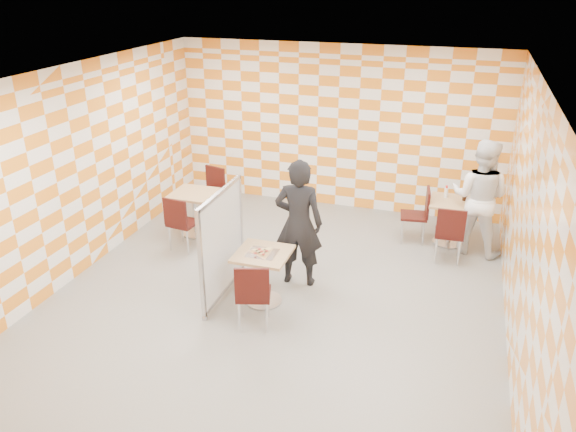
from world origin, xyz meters
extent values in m
plane|color=gray|center=(0.00, 0.00, 0.00)|extent=(7.00, 7.00, 0.00)
plane|color=white|center=(0.00, 0.00, 3.00)|extent=(7.00, 7.00, 0.00)
plane|color=white|center=(0.00, 3.50, 1.50)|extent=(6.00, 0.00, 6.00)
plane|color=white|center=(-3.00, 0.00, 1.50)|extent=(0.00, 7.00, 7.00)
plane|color=white|center=(3.00, 0.00, 1.50)|extent=(0.00, 7.00, 7.00)
cube|color=tan|center=(-0.13, -0.17, 0.73)|extent=(0.70, 0.70, 0.04)
cylinder|color=#A5A5AA|center=(-0.13, -0.17, 0.37)|extent=(0.08, 0.08, 0.70)
cylinder|color=#A5A5AA|center=(-0.13, -0.17, 0.01)|extent=(0.50, 0.50, 0.03)
cube|color=tan|center=(2.17, 2.44, 0.73)|extent=(0.70, 0.70, 0.04)
cylinder|color=#A5A5AA|center=(2.17, 2.44, 0.37)|extent=(0.08, 0.08, 0.70)
cylinder|color=#A5A5AA|center=(2.17, 2.44, 0.01)|extent=(0.50, 0.50, 0.03)
cube|color=tan|center=(-1.98, 1.51, 0.73)|extent=(0.70, 0.70, 0.04)
cylinder|color=#A5A5AA|center=(-1.98, 1.51, 0.37)|extent=(0.08, 0.08, 0.70)
cylinder|color=#A5A5AA|center=(-1.98, 1.51, 0.01)|extent=(0.50, 0.50, 0.03)
cube|color=#330C0A|center=(-0.06, -0.72, 0.45)|extent=(0.52, 0.52, 0.04)
cube|color=#330C0A|center=(0.00, -0.91, 0.70)|extent=(0.41, 0.16, 0.45)
cylinder|color=silver|center=(0.06, -0.51, 0.21)|extent=(0.03, 0.03, 0.43)
cylinder|color=silver|center=(-0.27, -0.60, 0.21)|extent=(0.03, 0.03, 0.43)
cylinder|color=silver|center=(0.15, -0.83, 0.21)|extent=(0.03, 0.03, 0.43)
cylinder|color=silver|center=(-0.17, -0.93, 0.21)|extent=(0.03, 0.03, 0.43)
cube|color=#330C0A|center=(2.17, 1.83, 0.45)|extent=(0.44, 0.44, 0.04)
cube|color=#330C0A|center=(2.18, 1.63, 0.70)|extent=(0.42, 0.06, 0.45)
cylinder|color=silver|center=(2.34, 2.01, 0.21)|extent=(0.03, 0.03, 0.43)
cylinder|color=silver|center=(2.00, 1.99, 0.21)|extent=(0.03, 0.03, 0.43)
cylinder|color=silver|center=(2.35, 1.67, 0.21)|extent=(0.03, 0.03, 0.43)
cylinder|color=silver|center=(2.01, 1.65, 0.21)|extent=(0.03, 0.03, 0.43)
cube|color=#330C0A|center=(1.58, 2.35, 0.45)|extent=(0.47, 0.47, 0.04)
cube|color=#330C0A|center=(1.78, 2.38, 0.70)|extent=(0.09, 0.42, 0.45)
cylinder|color=silver|center=(1.39, 2.50, 0.21)|extent=(0.03, 0.03, 0.43)
cylinder|color=silver|center=(1.44, 2.16, 0.21)|extent=(0.03, 0.03, 0.43)
cylinder|color=silver|center=(1.73, 2.54, 0.21)|extent=(0.03, 0.03, 0.43)
cylinder|color=silver|center=(1.77, 2.20, 0.21)|extent=(0.03, 0.03, 0.43)
cube|color=#330C0A|center=(-1.88, 0.95, 0.45)|extent=(0.47, 0.47, 0.04)
cube|color=#330C0A|center=(-1.91, 0.75, 0.70)|extent=(0.42, 0.10, 0.45)
cylinder|color=silver|center=(-1.69, 1.09, 0.21)|extent=(0.03, 0.03, 0.43)
cylinder|color=silver|center=(-2.03, 1.14, 0.21)|extent=(0.03, 0.03, 0.43)
cylinder|color=silver|center=(-1.74, 0.75, 0.21)|extent=(0.03, 0.03, 0.43)
cylinder|color=silver|center=(-2.08, 0.80, 0.21)|extent=(0.03, 0.03, 0.43)
cube|color=#330C0A|center=(-2.02, 2.18, 0.45)|extent=(0.52, 0.52, 0.04)
cube|color=#330C0A|center=(-1.97, 2.37, 0.70)|extent=(0.42, 0.15, 0.45)
cylinder|color=silver|center=(-2.23, 2.06, 0.21)|extent=(0.03, 0.03, 0.43)
cylinder|color=silver|center=(-1.90, 1.97, 0.21)|extent=(0.03, 0.03, 0.43)
cylinder|color=silver|center=(-2.14, 2.39, 0.21)|extent=(0.03, 0.03, 0.43)
cylinder|color=silver|center=(-1.81, 2.30, 0.21)|extent=(0.03, 0.03, 0.43)
cube|color=white|center=(-0.71, -0.16, 0.80)|extent=(0.02, 1.30, 1.40)
cube|color=#B2B2B7|center=(-0.71, -0.16, 1.52)|extent=(0.05, 1.30, 0.05)
cube|color=#B2B2B7|center=(-0.71, -0.16, 0.08)|extent=(0.05, 1.30, 0.05)
cube|color=#B2B2B7|center=(-0.71, -0.81, 0.80)|extent=(0.05, 0.05, 1.50)
cylinder|color=#B2B2B7|center=(-0.71, -0.81, 0.03)|extent=(0.08, 0.08, 0.05)
cube|color=#B2B2B7|center=(-0.71, 0.49, 0.80)|extent=(0.05, 0.05, 1.50)
cylinder|color=#B2B2B7|center=(-0.71, 0.49, 0.03)|extent=(0.08, 0.08, 0.05)
imported|color=black|center=(0.16, 0.49, 0.93)|extent=(0.71, 0.50, 1.85)
imported|color=white|center=(2.55, 2.28, 0.93)|extent=(1.04, 0.90, 1.85)
cube|color=silver|center=(-0.13, -0.19, 0.75)|extent=(0.38, 0.34, 0.01)
cone|color=tan|center=(-0.13, -0.19, 0.77)|extent=(0.40, 0.40, 0.02)
cone|color=#F2D88C|center=(-0.13, -0.17, 0.78)|extent=(0.33, 0.33, 0.01)
cylinder|color=maroon|center=(-0.19, -0.29, 0.79)|extent=(0.04, 0.04, 0.01)
cylinder|color=maroon|center=(-0.08, -0.28, 0.79)|extent=(0.04, 0.04, 0.01)
cylinder|color=maroon|center=(-0.13, -0.21, 0.79)|extent=(0.04, 0.04, 0.01)
cylinder|color=maroon|center=(-0.18, -0.16, 0.79)|extent=(0.04, 0.04, 0.01)
cylinder|color=maroon|center=(-0.07, -0.18, 0.79)|extent=(0.04, 0.04, 0.01)
torus|color=black|center=(-0.08, -0.22, 0.79)|extent=(0.03, 0.03, 0.01)
torus|color=black|center=(-0.15, -0.25, 0.79)|extent=(0.03, 0.03, 0.01)
torus|color=black|center=(-0.11, -0.15, 0.79)|extent=(0.03, 0.03, 0.01)
torus|color=black|center=(-0.20, -0.21, 0.79)|extent=(0.03, 0.03, 0.01)
cylinder|color=white|center=(2.04, 2.58, 0.83)|extent=(0.06, 0.06, 0.16)
cylinder|color=red|center=(2.04, 2.58, 0.93)|extent=(0.04, 0.04, 0.04)
cylinder|color=black|center=(2.34, 2.52, 0.85)|extent=(0.07, 0.07, 0.20)
cylinder|color=red|center=(2.34, 2.52, 0.96)|extent=(0.03, 0.03, 0.03)
camera|label=1|loc=(2.17, -6.31, 4.16)|focal=35.00mm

